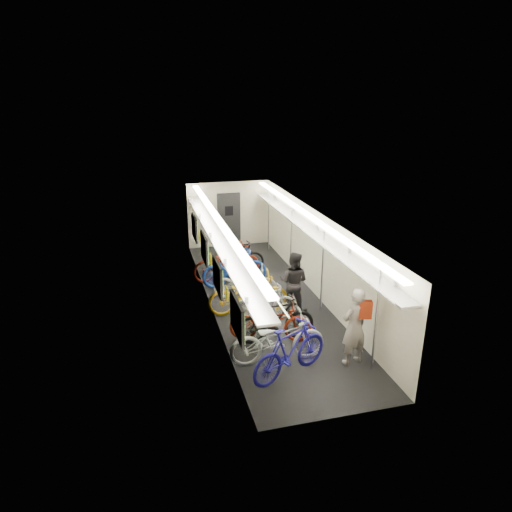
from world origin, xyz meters
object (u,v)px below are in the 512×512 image
bicycle_0 (277,339)px  passenger_near (354,327)px  bicycle_1 (290,351)px  passenger_mid (293,282)px  backpack (365,309)px

bicycle_0 → passenger_near: (1.52, -0.43, 0.32)m
bicycle_0 → bicycle_1: bicycle_1 is taller
passenger_mid → passenger_near: bearing=134.0°
bicycle_0 → bicycle_1: size_ratio=1.07×
bicycle_1 → passenger_near: (1.43, 0.14, 0.28)m
bicycle_0 → passenger_mid: 2.53m
bicycle_1 → backpack: 1.75m
bicycle_1 → passenger_mid: size_ratio=1.19×
bicycle_0 → passenger_near: bearing=-104.6°
bicycle_0 → backpack: backpack is taller
bicycle_1 → bicycle_0: bearing=-15.4°
passenger_mid → backpack: size_ratio=4.24×
passenger_near → backpack: (0.16, -0.10, 0.43)m
bicycle_1 → passenger_mid: (1.03, 2.82, 0.23)m
backpack → passenger_near: bearing=164.0°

